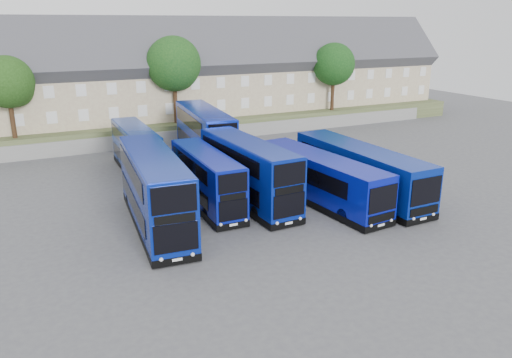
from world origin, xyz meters
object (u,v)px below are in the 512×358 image
object	(u,v)px
tree_far	(341,58)
tree_mid	(175,66)
dd_front_mid	(207,180)
coach_east_a	(320,180)
tree_east	(334,66)
dd_front_left	(155,192)
tree_west	(9,84)

from	to	relation	value
tree_far	tree_mid	bearing A→B (deg)	-165.96
dd_front_mid	coach_east_a	xyz separation A→B (m)	(7.58, -2.74, -0.22)
tree_mid	tree_far	xyz separation A→B (m)	(26.00, 6.50, -0.34)
tree_mid	dd_front_mid	bearing A→B (deg)	-102.08
tree_mid	tree_east	xyz separation A→B (m)	(20.00, -0.50, -0.68)
dd_front_mid	tree_far	bearing A→B (deg)	43.19
dd_front_left	tree_west	distance (m)	23.99
dd_front_left	tree_east	bearing A→B (deg)	42.87
dd_front_mid	tree_east	bearing A→B (deg)	41.02
coach_east_a	tree_mid	size ratio (longest dim) A/B	1.39
dd_front_mid	tree_mid	world-z (taller)	tree_mid
coach_east_a	tree_west	world-z (taller)	tree_west
dd_front_left	tree_east	xyz separation A→B (m)	(28.68, 22.36, 5.07)
dd_front_mid	tree_west	bearing A→B (deg)	120.94
tree_far	dd_front_mid	bearing A→B (deg)	-138.12
dd_front_mid	tree_mid	size ratio (longest dim) A/B	1.07
tree_west	tree_far	distance (m)	42.58
tree_west	tree_mid	size ratio (longest dim) A/B	0.83
tree_east	tree_far	bearing A→B (deg)	49.40
dd_front_left	tree_far	xyz separation A→B (m)	(34.68, 29.36, 5.41)
dd_front_left	dd_front_mid	distance (m)	4.72
dd_front_left	tree_mid	world-z (taller)	tree_mid
coach_east_a	tree_east	world-z (taller)	tree_east
tree_west	tree_mid	bearing A→B (deg)	1.79
tree_far	tree_west	bearing A→B (deg)	-170.54
tree_mid	dd_front_left	bearing A→B (deg)	-110.79
tree_west	tree_east	world-z (taller)	tree_east
dd_front_left	dd_front_mid	world-z (taller)	dd_front_left
tree_mid	coach_east_a	bearing A→B (deg)	-82.42
tree_mid	tree_far	distance (m)	26.80
coach_east_a	dd_front_mid	bearing A→B (deg)	155.15
tree_west	coach_east_a	bearing A→B (deg)	-50.30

